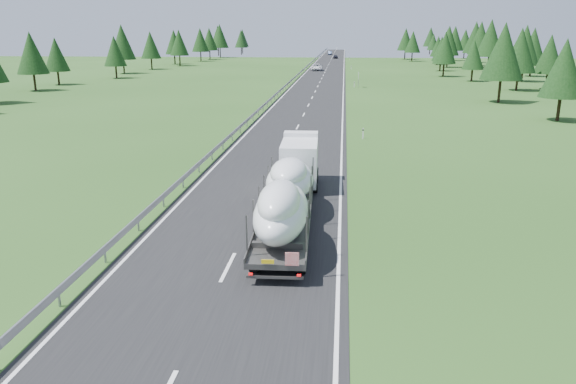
# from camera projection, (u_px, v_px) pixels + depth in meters

# --- Properties ---
(ground) EXTENTS (400.00, 400.00, 0.00)m
(ground) POSITION_uv_depth(u_px,v_px,m) (228.00, 267.00, 23.41)
(ground) COLOR #224617
(ground) RESTS_ON ground
(road_surface) EXTENTS (10.00, 400.00, 0.02)m
(road_surface) POSITION_uv_depth(u_px,v_px,m) (322.00, 78.00, 119.10)
(road_surface) COLOR black
(road_surface) RESTS_ON ground
(guardrail) EXTENTS (0.10, 400.00, 0.76)m
(guardrail) POSITION_uv_depth(u_px,v_px,m) (297.00, 75.00, 119.37)
(guardrail) COLOR slate
(guardrail) RESTS_ON ground
(marker_posts) EXTENTS (0.13, 350.08, 1.00)m
(marker_posts) POSITION_uv_depth(u_px,v_px,m) (350.00, 62.00, 170.97)
(marker_posts) COLOR silver
(marker_posts) RESTS_ON ground
(highway_sign) EXTENTS (0.08, 0.90, 2.60)m
(highway_sign) POSITION_uv_depth(u_px,v_px,m) (358.00, 77.00, 98.79)
(highway_sign) COLOR slate
(highway_sign) RESTS_ON ground
(tree_line_right) EXTENTS (28.67, 272.59, 12.49)m
(tree_line_right) POSITION_uv_depth(u_px,v_px,m) (511.00, 45.00, 114.71)
(tree_line_right) COLOR black
(tree_line_right) RESTS_ON ground
(tree_line_left) EXTENTS (13.71, 272.17, 12.37)m
(tree_line_left) POSITION_uv_depth(u_px,v_px,m) (144.00, 43.00, 135.88)
(tree_line_left) COLOR black
(tree_line_left) RESTS_ON ground
(boat_truck) EXTENTS (2.79, 17.13, 3.48)m
(boat_truck) POSITION_uv_depth(u_px,v_px,m) (290.00, 186.00, 28.73)
(boat_truck) COLOR white
(boat_truck) RESTS_ON ground
(distant_van) EXTENTS (2.94, 6.13, 1.69)m
(distant_van) POSITION_uv_depth(u_px,v_px,m) (317.00, 67.00, 141.88)
(distant_van) COLOR silver
(distant_van) RESTS_ON ground
(distant_car_dark) EXTENTS (1.85, 4.08, 1.36)m
(distant_car_dark) POSITION_uv_depth(u_px,v_px,m) (335.00, 57.00, 206.55)
(distant_car_dark) COLOR black
(distant_car_dark) RESTS_ON ground
(distant_car_blue) EXTENTS (1.71, 4.66, 1.53)m
(distant_car_blue) POSITION_uv_depth(u_px,v_px,m) (330.00, 53.00, 240.17)
(distant_car_blue) COLOR navy
(distant_car_blue) RESTS_ON ground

